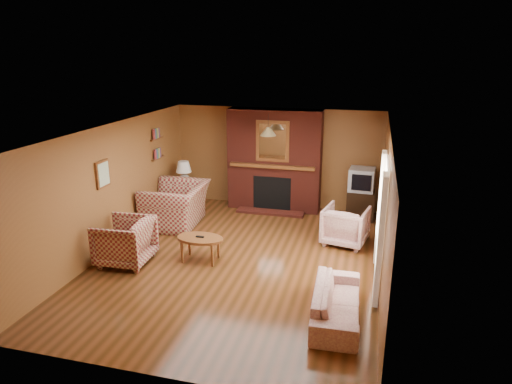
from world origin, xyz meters
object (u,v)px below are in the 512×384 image
(plaid_armchair, at_px, (125,241))
(coffee_table, at_px, (200,240))
(plaid_loveseat, at_px, (176,205))
(side_table, at_px, (185,197))
(table_lamp, at_px, (184,172))
(tv_stand, at_px, (360,204))
(floral_armchair, at_px, (346,225))
(crt_tv, at_px, (362,179))
(floral_sofa, at_px, (337,302))
(fireplace, at_px, (274,161))

(plaid_armchair, distance_m, coffee_table, 1.35)
(plaid_loveseat, distance_m, side_table, 1.11)
(plaid_armchair, distance_m, side_table, 3.07)
(table_lamp, bearing_deg, tv_stand, 4.82)
(coffee_table, bearing_deg, tv_stand, 47.76)
(coffee_table, relative_size, table_lamp, 1.40)
(plaid_armchair, xyz_separation_m, floral_armchair, (3.78, 1.88, -0.03))
(side_table, bearing_deg, plaid_loveseat, -76.79)
(plaid_loveseat, height_order, tv_stand, plaid_loveseat)
(plaid_loveseat, bearing_deg, side_table, -170.16)
(floral_armchair, bearing_deg, tv_stand, -86.92)
(floral_armchair, distance_m, table_lamp, 4.14)
(table_lamp, distance_m, crt_tv, 4.16)
(plaid_armchair, xyz_separation_m, table_lamp, (-0.15, 3.06, 0.48))
(floral_armchair, distance_m, crt_tv, 1.64)
(floral_sofa, bearing_deg, coffee_table, 61.80)
(crt_tv, bearing_deg, coffee_table, -132.30)
(floral_sofa, bearing_deg, crt_tv, -4.32)
(fireplace, distance_m, tv_stand, 2.23)
(plaid_armchair, bearing_deg, plaid_loveseat, 174.39)
(plaid_armchair, relative_size, floral_sofa, 0.55)
(floral_armchair, bearing_deg, table_lamp, -5.51)
(tv_stand, bearing_deg, plaid_loveseat, -162.40)
(plaid_armchair, height_order, crt_tv, crt_tv)
(plaid_armchair, distance_m, tv_stand, 5.26)
(side_table, relative_size, tv_stand, 0.83)
(floral_sofa, relative_size, floral_armchair, 1.97)
(side_table, bearing_deg, tv_stand, 4.82)
(coffee_table, bearing_deg, floral_sofa, -25.90)
(plaid_armchair, bearing_deg, fireplace, 148.80)
(coffee_table, relative_size, crt_tv, 1.48)
(floral_sofa, bearing_deg, fireplace, 20.92)
(plaid_armchair, xyz_separation_m, tv_stand, (4.00, 3.41, -0.08))
(table_lamp, distance_m, tv_stand, 4.20)
(floral_armchair, xyz_separation_m, table_lamp, (-3.93, 1.18, 0.52))
(plaid_loveseat, xyz_separation_m, crt_tv, (3.90, 1.41, 0.47))
(plaid_armchair, height_order, coffee_table, plaid_armchair)
(coffee_table, bearing_deg, floral_armchair, 30.32)
(floral_armchair, height_order, tv_stand, floral_armchair)
(coffee_table, height_order, table_lamp, table_lamp)
(floral_sofa, height_order, tv_stand, tv_stand)
(plaid_loveseat, xyz_separation_m, coffee_table, (1.18, -1.58, -0.05))
(table_lamp, xyz_separation_m, crt_tv, (4.15, 0.34, 0.02))
(fireplace, distance_m, floral_armchair, 2.63)
(fireplace, height_order, plaid_armchair, fireplace)
(plaid_loveseat, distance_m, floral_armchair, 3.68)
(tv_stand, distance_m, crt_tv, 0.59)
(plaid_armchair, xyz_separation_m, floral_sofa, (3.85, -0.83, -0.17))
(fireplace, relative_size, table_lamp, 3.91)
(plaid_loveseat, bearing_deg, crt_tv, 106.51)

